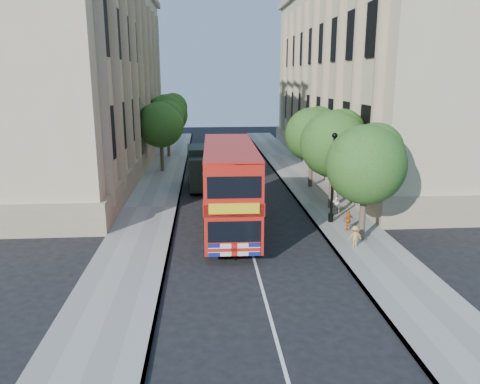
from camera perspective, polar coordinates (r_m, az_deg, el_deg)
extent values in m
plane|color=black|center=(21.21, 1.99, -9.13)|extent=(120.00, 120.00, 0.00)
cube|color=gray|center=(31.55, 10.42, -1.47)|extent=(3.50, 80.00, 0.12)
cube|color=gray|center=(30.74, -10.82, -1.89)|extent=(3.50, 80.00, 0.12)
cube|color=#C2B186|center=(46.26, 16.41, 14.23)|extent=(12.00, 38.00, 18.00)
cube|color=#C2B186|center=(44.93, -19.92, 14.00)|extent=(12.00, 38.00, 18.00)
cylinder|color=#473828|center=(24.76, 14.72, -2.67)|extent=(0.32, 0.32, 2.86)
sphere|color=#2C531B|center=(24.17, 15.09, 3.25)|extent=(4.00, 4.00, 4.00)
sphere|color=#2C531B|center=(24.64, 16.21, 4.91)|extent=(2.80, 2.80, 2.80)
sphere|color=#2C531B|center=(23.64, 14.26, 4.36)|extent=(2.60, 2.60, 2.60)
cylinder|color=#473828|center=(30.28, 11.10, 0.66)|extent=(0.32, 0.32, 2.99)
sphere|color=#2C531B|center=(29.79, 11.34, 5.76)|extent=(4.20, 4.20, 4.20)
sphere|color=#2C531B|center=(30.25, 12.30, 7.13)|extent=(2.94, 2.94, 2.94)
sphere|color=#2C531B|center=(29.30, 10.60, 6.73)|extent=(2.73, 2.73, 2.73)
cylinder|color=#473828|center=(35.98, 8.60, 2.78)|extent=(0.32, 0.32, 2.90)
sphere|color=#2C531B|center=(35.57, 8.75, 6.95)|extent=(4.00, 4.00, 4.00)
sphere|color=#2C531B|center=(36.02, 9.59, 8.06)|extent=(2.80, 2.80, 2.80)
sphere|color=#2C531B|center=(35.11, 8.09, 7.75)|extent=(2.60, 2.60, 2.60)
cylinder|color=#473828|center=(42.13, -9.49, 4.42)|extent=(0.32, 0.32, 2.99)
sphere|color=#2C531B|center=(41.77, -9.64, 8.10)|extent=(4.00, 4.00, 4.00)
sphere|color=#2C531B|center=(42.06, -8.80, 9.10)|extent=(2.80, 2.80, 2.80)
sphere|color=#2C531B|center=(41.47, -10.40, 8.79)|extent=(2.60, 2.60, 2.60)
cylinder|color=#473828|center=(50.00, -8.71, 6.03)|extent=(0.32, 0.32, 3.17)
sphere|color=#2C531B|center=(49.69, -8.83, 9.32)|extent=(4.20, 4.20, 4.20)
sphere|color=#2C531B|center=(50.00, -8.14, 10.20)|extent=(2.94, 2.94, 2.94)
sphere|color=#2C531B|center=(49.39, -9.47, 9.94)|extent=(2.73, 2.73, 2.73)
cylinder|color=black|center=(27.57, 11.01, -3.07)|extent=(0.30, 0.30, 0.50)
cylinder|color=black|center=(27.01, 11.23, 1.50)|extent=(0.14, 0.14, 5.00)
sphere|color=black|center=(26.59, 11.48, 6.77)|extent=(0.32, 0.32, 0.32)
cube|color=#B4160C|center=(25.29, -1.26, 0.81)|extent=(2.81, 10.11, 4.19)
cube|color=black|center=(25.51, -1.25, -1.22)|extent=(2.86, 9.47, 0.95)
cube|color=black|center=(25.06, -1.28, 3.23)|extent=(2.86, 9.47, 0.95)
cube|color=yellow|center=(20.38, -0.72, -2.03)|extent=(2.23, 0.12, 0.48)
cylinder|color=black|center=(22.45, -3.96, -6.37)|extent=(0.31, 1.06, 1.06)
cylinder|color=black|center=(22.55, 2.17, -6.26)|extent=(0.31, 1.06, 1.06)
cylinder|color=black|center=(29.01, -3.86, -1.66)|extent=(0.31, 1.06, 1.06)
cylinder|color=black|center=(29.09, 0.87, -1.59)|extent=(0.31, 1.06, 1.06)
cube|color=black|center=(33.67, -4.30, 2.23)|extent=(2.33, 2.12, 2.34)
cube|color=black|center=(32.69, -4.22, 2.37)|extent=(2.01, 0.21, 0.78)
cube|color=black|center=(36.04, -4.53, 3.36)|extent=(2.42, 3.68, 2.79)
cube|color=black|center=(35.65, -4.43, 1.05)|extent=(2.29, 5.45, 0.28)
cylinder|color=black|center=(33.76, -5.96, 0.38)|extent=(0.29, 0.90, 0.89)
cylinder|color=black|center=(33.86, -2.57, 0.48)|extent=(0.29, 0.90, 0.89)
cylinder|color=black|center=(37.35, -6.12, 1.69)|extent=(0.29, 0.90, 0.89)
cylinder|color=black|center=(37.44, -3.05, 1.78)|extent=(0.29, 0.90, 0.89)
imported|color=black|center=(21.73, -1.01, -5.98)|extent=(0.78, 0.67, 1.82)
imported|color=silver|center=(29.20, 11.52, -1.15)|extent=(0.90, 0.85, 1.46)
imported|color=orange|center=(26.15, 13.05, -3.38)|extent=(0.72, 0.48, 1.14)
imported|color=gold|center=(23.78, 13.83, -5.26)|extent=(0.70, 0.42, 1.07)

